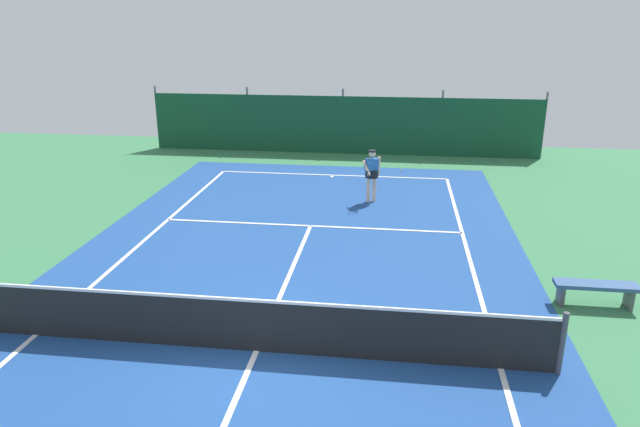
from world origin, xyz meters
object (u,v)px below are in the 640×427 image
(tennis_player, at_px, (372,172))
(courtside_bench, at_px, (596,289))
(tennis_net, at_px, (256,325))
(tennis_ball_near_player, at_px, (401,170))

(tennis_player, height_order, courtside_bench, tennis_player)
(tennis_player, bearing_deg, tennis_net, 55.44)
(tennis_player, bearing_deg, courtside_bench, 102.21)
(tennis_ball_near_player, distance_m, courtside_bench, 11.00)
(tennis_net, xyz_separation_m, courtside_bench, (6.31, 2.53, -0.14))
(courtside_bench, bearing_deg, tennis_player, 126.89)
(tennis_net, xyz_separation_m, tennis_ball_near_player, (2.50, 12.84, -0.48))
(tennis_net, bearing_deg, courtside_bench, 21.86)
(tennis_net, xyz_separation_m, tennis_player, (1.55, 8.88, 0.45))
(tennis_player, distance_m, tennis_ball_near_player, 4.18)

